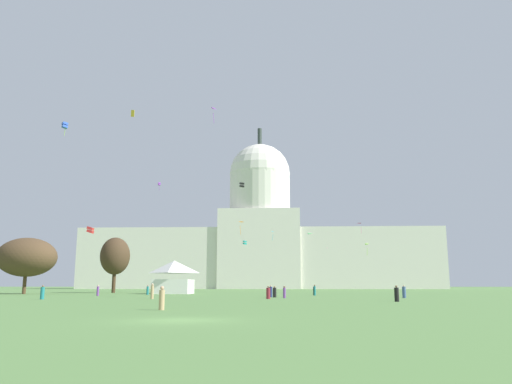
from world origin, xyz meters
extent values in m
plane|color=#567F42|center=(0.00, 0.00, 0.00)|extent=(800.00, 800.00, 0.00)
cube|color=silver|center=(-39.37, 183.16, 11.95)|extent=(71.88, 24.18, 23.89)
cube|color=silver|center=(32.51, 183.16, 11.95)|extent=(71.88, 24.18, 23.89)
cube|color=silver|center=(-3.43, 183.16, 15.56)|extent=(32.16, 26.60, 31.12)
cylinder|color=silver|center=(-3.43, 183.16, 39.34)|extent=(25.12, 25.12, 16.44)
sphere|color=silver|center=(-3.43, 183.16, 47.55)|extent=(25.36, 25.36, 25.36)
cylinder|color=#2D3833|center=(-3.43, 183.16, 63.89)|extent=(1.80, 1.80, 7.30)
cube|color=white|center=(-14.54, 67.74, 1.28)|extent=(6.43, 6.81, 2.55)
pyramid|color=white|center=(-14.54, 67.74, 4.80)|extent=(6.76, 7.15, 2.25)
cylinder|color=#4C3823|center=(-40.61, 64.90, 2.19)|extent=(0.62, 0.62, 4.37)
ellipsoid|color=#4C3823|center=(-40.61, 64.90, 6.45)|extent=(12.10, 10.46, 6.93)
cylinder|color=#42301E|center=(-28.97, 78.20, 2.56)|extent=(0.74, 0.74, 5.13)
ellipsoid|color=#42301E|center=(-28.97, 78.20, 7.39)|extent=(7.78, 7.92, 7.54)
cylinder|color=#1E757A|center=(-21.88, 32.46, 0.67)|extent=(0.62, 0.62, 1.35)
sphere|color=brown|center=(-21.88, 32.46, 1.45)|extent=(0.30, 0.30, 0.21)
cylinder|color=navy|center=(3.39, 44.06, 0.67)|extent=(0.56, 0.56, 1.33)
sphere|color=tan|center=(3.39, 44.06, 1.44)|extent=(0.29, 0.29, 0.22)
cylinder|color=black|center=(3.91, 42.69, 0.62)|extent=(0.63, 0.63, 1.24)
sphere|color=#A37556|center=(3.91, 42.69, 1.35)|extent=(0.31, 0.31, 0.22)
cylinder|color=#3D5684|center=(19.91, 40.53, 0.69)|extent=(0.61, 0.61, 1.37)
sphere|color=beige|center=(19.91, 40.53, 1.48)|extent=(0.29, 0.29, 0.20)
cylinder|color=#1E757A|center=(-16.91, 58.80, 0.67)|extent=(0.50, 0.50, 1.34)
sphere|color=#A37556|center=(-16.91, 58.80, 1.44)|extent=(0.28, 0.28, 0.20)
cylinder|color=tan|center=(-10.06, 34.69, 0.77)|extent=(0.39, 0.39, 1.53)
sphere|color=beige|center=(-10.06, 34.69, 1.65)|extent=(0.26, 0.26, 0.23)
cylinder|color=black|center=(15.82, 26.46, 0.67)|extent=(0.57, 0.57, 1.34)
sphere|color=brown|center=(15.82, 26.46, 1.45)|extent=(0.28, 0.28, 0.21)
cylinder|color=black|center=(9.97, 56.69, 0.63)|extent=(0.49, 0.49, 1.26)
sphere|color=beige|center=(9.97, 56.69, 1.39)|extent=(0.32, 0.32, 0.24)
cylinder|color=maroon|center=(3.25, 35.46, 0.63)|extent=(0.61, 0.61, 1.26)
sphere|color=brown|center=(3.25, 35.46, 1.36)|extent=(0.26, 0.26, 0.20)
cylinder|color=#703D93|center=(-22.00, 50.14, 0.68)|extent=(0.38, 0.38, 1.37)
sphere|color=beige|center=(-22.00, 50.14, 1.47)|extent=(0.23, 0.23, 0.20)
cylinder|color=#703D93|center=(5.13, 39.07, 0.62)|extent=(0.39, 0.39, 1.23)
sphere|color=brown|center=(5.13, 39.07, 1.35)|extent=(0.28, 0.28, 0.23)
cylinder|color=tan|center=(-3.06, 9.47, 0.64)|extent=(0.41, 0.41, 1.27)
sphere|color=tan|center=(-3.06, 9.47, 1.40)|extent=(0.28, 0.28, 0.25)
cylinder|color=#1E757A|center=(9.88, 54.49, 0.70)|extent=(0.47, 0.47, 1.39)
sphere|color=brown|center=(9.88, 54.49, 1.50)|extent=(0.30, 0.30, 0.21)
cube|color=purple|center=(-29.50, 115.22, 29.71)|extent=(0.88, 0.90, 0.40)
cube|color=purple|center=(-29.50, 115.22, 30.06)|extent=(0.88, 0.90, 0.40)
cylinder|color=purple|center=(-29.47, 115.22, 28.82)|extent=(0.08, 0.28, 1.49)
cube|color=black|center=(-4.60, 98.25, 25.65)|extent=(1.29, 1.34, 0.73)
cube|color=black|center=(-4.60, 98.25, 26.33)|extent=(1.29, 1.34, 0.73)
cube|color=teal|center=(-6.14, 132.22, 14.17)|extent=(1.32, 1.34, 0.62)
cube|color=teal|center=(-6.14, 132.22, 14.83)|extent=(1.32, 1.34, 0.62)
pyramid|color=#33BCDB|center=(2.09, 127.65, 17.24)|extent=(1.12, 1.26, 0.40)
cylinder|color=#33BCDB|center=(2.59, 127.50, 15.63)|extent=(0.35, 0.33, 1.87)
pyramid|color=orange|center=(-4.42, 91.89, 15.75)|extent=(1.33, 1.15, 0.35)
cylinder|color=orange|center=(-4.37, 91.60, 13.95)|extent=(0.24, 0.23, 2.25)
cube|color=blue|center=(-34.72, 63.41, 30.22)|extent=(1.34, 1.34, 0.56)
cube|color=blue|center=(-34.72, 63.41, 30.78)|extent=(1.34, 1.34, 0.56)
cylinder|color=#8CD133|center=(-34.65, 63.41, 29.27)|extent=(0.17, 0.10, 1.49)
pyramid|color=green|center=(13.37, 128.14, 16.15)|extent=(1.74, 1.54, 0.37)
cube|color=red|center=(-30.89, 68.98, 11.45)|extent=(1.17, 1.08, 0.77)
cube|color=red|center=(-30.89, 68.98, 12.02)|extent=(1.17, 1.08, 0.77)
pyramid|color=pink|center=(19.66, 140.60, 13.19)|extent=(0.98, 1.37, 0.18)
pyramid|color=#8CD133|center=(24.27, 92.67, 10.31)|extent=(1.23, 1.12, 0.31)
cylinder|color=#8CD133|center=(24.58, 92.46, 9.01)|extent=(0.22, 0.28, 1.70)
pyramid|color=#D1339E|center=(22.64, 87.18, 14.67)|extent=(1.28, 1.24, 0.17)
cylinder|color=pink|center=(22.58, 87.45, 13.41)|extent=(0.11, 0.27, 1.41)
cube|color=gold|center=(-21.15, 60.12, 31.41)|extent=(0.76, 0.60, 1.28)
pyramid|color=purple|center=(-8.72, 72.05, 36.16)|extent=(1.14, 1.45, 0.14)
cylinder|color=purple|center=(-8.33, 71.93, 34.35)|extent=(0.24, 0.14, 2.21)
camera|label=1|loc=(4.57, -23.34, 1.61)|focal=35.21mm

